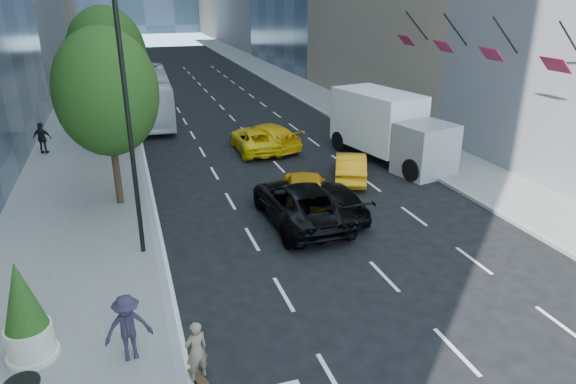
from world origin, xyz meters
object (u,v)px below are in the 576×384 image
object	(u,v)px
black_sedan_lincoln	(300,203)
city_bus	(148,95)
planter_shrub	(24,313)
black_sedan_mercedes	(330,199)
box_truck	(389,127)
skateboarder	(197,354)

from	to	relation	value
black_sedan_lincoln	city_bus	bearing A→B (deg)	-78.68
city_bus	planter_shrub	size ratio (longest dim) A/B	4.61
black_sedan_mercedes	city_bus	size ratio (longest dim) A/B	0.38
box_truck	black_sedan_mercedes	bearing A→B (deg)	-146.57
skateboarder	black_sedan_mercedes	bearing A→B (deg)	-147.24
black_sedan_mercedes	box_truck	distance (m)	8.58
box_truck	planter_shrub	world-z (taller)	box_truck
skateboarder	black_sedan_lincoln	distance (m)	9.63
black_sedan_lincoln	city_bus	distance (m)	21.15
black_sedan_lincoln	planter_shrub	world-z (taller)	planter_shrub
city_bus	box_truck	size ratio (longest dim) A/B	1.56
skateboarder	black_sedan_lincoln	bearing A→B (deg)	-141.61
skateboarder	box_truck	size ratio (longest dim) A/B	0.19
box_truck	planter_shrub	xyz separation A→B (m)	(-16.60, -12.36, -0.41)
skateboarder	box_truck	xyz separation A→B (m)	(12.73, 14.34, 1.08)
black_sedan_lincoln	box_truck	world-z (taller)	box_truck
skateboarder	box_truck	distance (m)	19.20
black_sedan_lincoln	box_truck	size ratio (longest dim) A/B	0.74
city_bus	box_truck	world-z (taller)	box_truck
skateboarder	black_sedan_mercedes	distance (m)	10.69
skateboarder	planter_shrub	distance (m)	4.40
city_bus	planter_shrub	bearing A→B (deg)	-97.85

